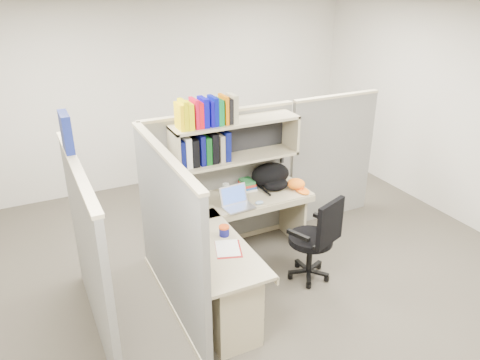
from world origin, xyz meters
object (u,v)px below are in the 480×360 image
desk (233,273)px  laptop (238,198)px  backpack (273,176)px  task_chair (313,251)px  snack_canister (224,231)px

desk → laptop: 0.84m
backpack → task_chair: 0.98m
desk → snack_canister: bearing=87.4°
laptop → backpack: 0.64m
backpack → snack_canister: bearing=-124.4°
backpack → snack_canister: (-0.93, -0.72, -0.08)m
laptop → snack_canister: laptop is taller
task_chair → desk: bearing=-174.5°
desk → backpack: (0.94, 0.92, 0.43)m
snack_canister → laptop: bearing=50.5°
backpack → task_chair: (0.02, -0.82, -0.52)m
desk → backpack: 1.38m
task_chair → backpack: bearing=91.6°
desk → task_chair: task_chair is taller
snack_canister → task_chair: 1.06m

